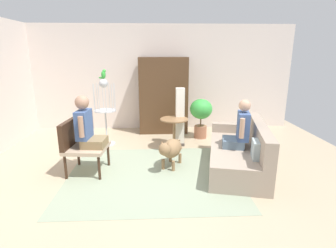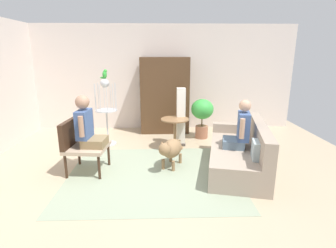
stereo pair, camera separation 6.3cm
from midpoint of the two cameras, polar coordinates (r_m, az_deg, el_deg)
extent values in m
plane|color=tan|center=(4.53, -1.12, -10.73)|extent=(7.68, 7.68, 0.00)
cube|color=silver|center=(7.04, -1.57, 9.93)|extent=(7.00, 0.12, 2.67)
cube|color=gray|center=(4.51, -2.98, -10.82)|extent=(2.78, 2.44, 0.01)
cube|color=gray|center=(4.81, 14.98, -7.06)|extent=(1.31, 2.08, 0.41)
cube|color=gray|center=(4.72, 19.68, -2.63)|extent=(0.61, 1.92, 0.41)
cube|color=gray|center=(5.54, 14.65, -0.87)|extent=(0.92, 0.38, 0.18)
cube|color=#9EB2B7|center=(4.26, 18.77, -5.31)|extent=(0.17, 0.33, 0.28)
cylinder|color=#382316|center=(4.90, -12.29, -6.45)|extent=(0.04, 0.04, 0.41)
cylinder|color=#382316|center=(4.41, -14.21, -9.06)|extent=(0.04, 0.04, 0.41)
cylinder|color=#382316|center=(5.07, -18.29, -6.13)|extent=(0.04, 0.04, 0.41)
cylinder|color=#382316|center=(4.60, -20.78, -8.57)|extent=(0.04, 0.04, 0.41)
cube|color=tan|center=(4.66, -16.61, -4.85)|extent=(0.71, 0.71, 0.06)
cube|color=#382316|center=(4.69, -20.09, -1.85)|extent=(0.14, 0.66, 0.43)
cube|color=slate|center=(4.71, 14.25, -3.94)|extent=(0.44, 0.47, 0.14)
cube|color=#3F598C|center=(4.63, 16.33, -0.46)|extent=(0.26, 0.43, 0.47)
sphere|color=tan|center=(4.55, 16.66, 3.82)|extent=(0.20, 0.20, 0.20)
cylinder|color=tan|center=(4.39, 16.09, -0.96)|extent=(0.08, 0.08, 0.33)
cylinder|color=tan|center=(4.85, 15.65, 0.57)|extent=(0.08, 0.08, 0.33)
cube|color=olive|center=(4.58, -15.11, -3.74)|extent=(0.41, 0.42, 0.14)
cube|color=#3F598C|center=(4.55, -17.23, -0.02)|extent=(0.22, 0.40, 0.47)
sphere|color=#A57A60|center=(4.47, -17.60, 4.54)|extent=(0.22, 0.22, 0.22)
cylinder|color=#A57A60|center=(4.74, -15.84, 0.98)|extent=(0.08, 0.08, 0.33)
cylinder|color=#A57A60|center=(4.32, -17.81, -0.53)|extent=(0.08, 0.08, 0.33)
cylinder|color=olive|center=(5.47, 1.84, 1.02)|extent=(0.58, 0.58, 0.02)
cylinder|color=olive|center=(5.56, 1.81, -2.25)|extent=(0.06, 0.06, 0.63)
cylinder|color=olive|center=(5.66, 1.79, -5.15)|extent=(0.35, 0.35, 0.03)
ellipsoid|color=olive|center=(4.70, 1.25, -5.25)|extent=(0.50, 0.60, 0.31)
sphere|color=olive|center=(4.38, -0.24, -5.47)|extent=(0.22, 0.22, 0.22)
cone|color=olive|center=(4.33, 0.43, -4.22)|extent=(0.06, 0.06, 0.06)
cone|color=olive|center=(4.37, -0.90, -4.04)|extent=(0.06, 0.06, 0.06)
cylinder|color=olive|center=(4.99, 2.63, -3.55)|extent=(0.11, 0.18, 0.10)
cylinder|color=olive|center=(4.61, 1.55, -9.04)|extent=(0.06, 0.06, 0.18)
cylinder|color=olive|center=(4.67, -0.66, -8.69)|extent=(0.06, 0.06, 0.18)
cylinder|color=olive|center=(4.92, 3.02, -7.41)|extent=(0.06, 0.06, 0.18)
cylinder|color=olive|center=(4.98, 0.95, -7.11)|extent=(0.06, 0.06, 0.18)
cylinder|color=silver|center=(6.06, -12.43, -4.11)|extent=(0.36, 0.36, 0.03)
cylinder|color=silver|center=(5.95, -12.63, -0.79)|extent=(0.04, 0.04, 0.76)
cylinder|color=silver|center=(5.86, -12.84, 2.88)|extent=(0.47, 0.47, 0.02)
cylinder|color=silver|center=(5.77, -10.84, 5.80)|extent=(0.01, 0.01, 0.57)
cylinder|color=silver|center=(5.90, -11.06, 6.00)|extent=(0.01, 0.01, 0.57)
cylinder|color=silver|center=(6.00, -12.00, 6.09)|extent=(0.01, 0.01, 0.57)
cylinder|color=silver|center=(6.02, -13.29, 6.06)|extent=(0.01, 0.01, 0.57)
cylinder|color=silver|center=(5.97, -14.49, 5.90)|extent=(0.01, 0.01, 0.57)
cylinder|color=silver|center=(5.85, -15.16, 5.68)|extent=(0.01, 0.01, 0.57)
cylinder|color=silver|center=(5.72, -15.03, 5.47)|extent=(0.01, 0.01, 0.57)
cylinder|color=silver|center=(5.62, -14.10, 5.36)|extent=(0.01, 0.01, 0.57)
cylinder|color=silver|center=(5.59, -12.72, 5.40)|extent=(0.01, 0.01, 0.57)
cylinder|color=silver|center=(5.65, -11.46, 5.57)|extent=(0.01, 0.01, 0.57)
sphere|color=silver|center=(5.77, -13.18, 8.55)|extent=(0.19, 0.19, 0.19)
ellipsoid|color=green|center=(5.75, -13.19, 10.31)|extent=(0.09, 0.10, 0.17)
sphere|color=green|center=(5.74, -13.03, 11.07)|extent=(0.07, 0.07, 0.07)
cone|color=#D8BF4C|center=(5.73, -12.68, 11.09)|extent=(0.03, 0.02, 0.02)
ellipsoid|color=green|center=(5.76, -13.55, 9.69)|extent=(0.12, 0.03, 0.04)
cylinder|color=#996047|center=(6.37, 7.52, -1.68)|extent=(0.29, 0.29, 0.29)
cylinder|color=brown|center=(6.31, 7.59, 0.46)|extent=(0.03, 0.03, 0.20)
ellipsoid|color=green|center=(6.24, 7.69, 3.20)|extent=(0.52, 0.52, 0.47)
cube|color=#4C4742|center=(5.88, 3.01, -4.22)|extent=(0.20, 0.20, 0.06)
cube|color=white|center=(5.70, 3.10, 1.77)|extent=(0.18, 0.18, 1.20)
cube|color=#4C331E|center=(6.68, -0.44, 6.19)|extent=(1.20, 0.56, 1.87)
camera|label=1|loc=(0.03, -89.59, 0.11)|focal=28.30mm
camera|label=2|loc=(0.03, 90.41, -0.11)|focal=28.30mm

